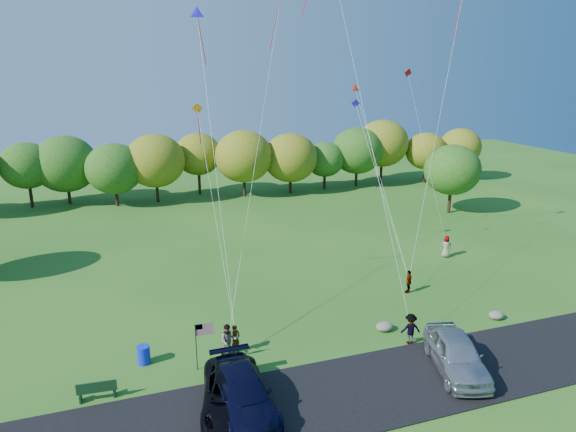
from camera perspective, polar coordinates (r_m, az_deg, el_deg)
name	(u,v)px	position (r m, az deg, el deg)	size (l,w,h in m)	color
ground	(324,351)	(29.69, 4.00, -14.74)	(140.00, 140.00, 0.00)	#265E1B
asphalt_lane	(356,392)	(26.63, 7.52, -18.78)	(44.00, 6.00, 0.06)	black
treeline	(202,161)	(61.56, -9.56, 6.06)	(75.84, 27.84, 8.44)	#332412
minivan_dark	(231,393)	(25.07, -6.37, -18.95)	(2.59, 5.62, 1.56)	black
minivan_navy	(244,393)	(24.87, -4.96, -19.03)	(2.39, 5.87, 1.70)	black
minivan_silver	(456,354)	(28.77, 18.21, -14.34)	(2.25, 5.58, 1.90)	#A3A8AE
flyer_a	(236,339)	(29.28, -5.84, -13.43)	(0.59, 0.39, 1.62)	#4C4C59
flyer_b	(228,340)	(28.94, -6.66, -13.56)	(0.90, 0.70, 1.86)	#4C4C59
flyer_c	(410,329)	(30.72, 13.45, -12.10)	(1.18, 0.68, 1.82)	#4C4C59
flyer_d	(409,281)	(37.19, 13.26, -7.09)	(0.97, 0.40, 1.65)	#4C4C59
flyer_e	(446,246)	(44.74, 17.17, -3.25)	(0.90, 0.59, 1.84)	#4C4C59
park_bench	(97,390)	(27.20, -20.46, -17.65)	(1.84, 0.51, 1.01)	#143719
trash_barrel	(144,355)	(29.34, -15.74, -14.62)	(0.67, 0.67, 1.01)	#0E27DB
flag_assembly	(201,335)	(27.50, -9.61, -12.89)	(0.97, 0.63, 2.62)	black
boulder_near	(385,326)	(32.05, 10.68, -11.97)	(1.08, 0.85, 0.54)	gray
boulder_far	(496,315)	(35.38, 22.14, -10.16)	(0.97, 0.81, 0.51)	slate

